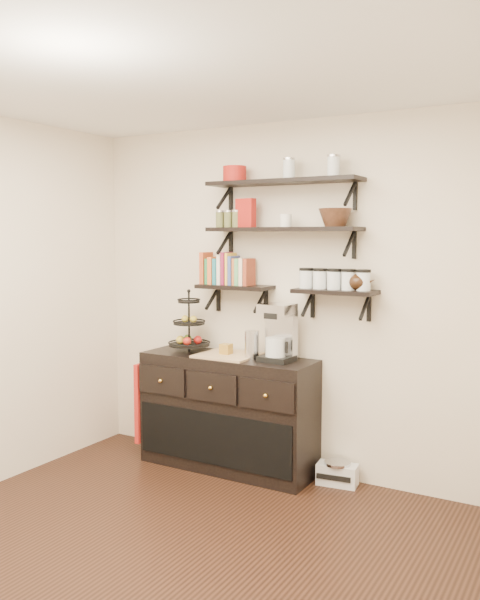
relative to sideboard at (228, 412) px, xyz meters
The scene contains 21 objects.
floor 1.64m from the sideboard, 74.59° to the right, with size 3.50×3.50×0.00m, color black.
ceiling 2.74m from the sideboard, 74.59° to the right, with size 3.50×3.50×0.02m, color white.
back_wall 1.02m from the sideboard, 29.37° to the left, with size 3.50×0.02×2.70m, color silver.
shelf_top 1.83m from the sideboard, 13.94° to the left, with size 1.20×0.27×0.23m.
shelf_mid 1.49m from the sideboard, 13.94° to the left, with size 1.20×0.27×0.23m.
shelf_low_left 0.98m from the sideboard, 91.14° to the left, with size 0.60×0.25×0.23m.
shelf_low_right 1.29m from the sideboard, ahead, with size 0.60×0.25×0.23m.
cookbooks 1.12m from the sideboard, 115.59° to the left, with size 0.43×0.15×0.26m.
glass_canisters 1.35m from the sideboard, ahead, with size 0.54×0.10×0.13m.
sideboard is the anchor object (origin of this frame).
fruit_stand 0.71m from the sideboard, behind, with size 0.33×0.33×0.49m.
candle 0.50m from the sideboard, behind, with size 0.08×0.08×0.08m, color olive.
coffee_maker 0.78m from the sideboard, ahead, with size 0.24×0.23×0.43m.
thermal_carafe 0.60m from the sideboard, ahead, with size 0.11×0.11×0.22m, color silver.
apron 0.74m from the sideboard, behind, with size 0.04×0.28×0.66m, color #A82212.
radio 0.96m from the sideboard, ahead, with size 0.31×0.22×0.18m.
recipe_box 1.56m from the sideboard, 44.59° to the left, with size 0.16×0.06×0.22m, color #9E1812.
walnut_bowl 1.73m from the sideboard, ahead, with size 0.24×0.24×0.13m, color black, non-canonical shape.
ramekins 1.56m from the sideboard, 12.69° to the left, with size 0.09×0.09×0.10m, color white.
teapot 1.48m from the sideboard, ahead, with size 0.19×0.14×0.14m, color black, non-canonical shape.
red_pot 1.86m from the sideboard, 87.78° to the left, with size 0.18×0.18×0.12m, color #9E1812.
Camera 1 is at (2.11, -2.67, 1.84)m, focal length 38.00 mm.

